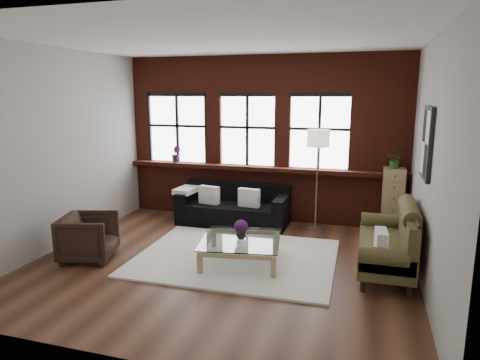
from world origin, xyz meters
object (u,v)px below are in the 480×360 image
(dark_sofa, at_px, (233,205))
(coffee_table, at_px, (241,251))
(floor_lamp, at_px, (317,177))
(drawer_chest, at_px, (392,202))
(vintage_settee, at_px, (386,238))
(armchair, at_px, (88,237))
(vase, at_px, (241,234))

(dark_sofa, height_order, coffee_table, dark_sofa)
(floor_lamp, bearing_deg, dark_sofa, -177.17)
(dark_sofa, xyz_separation_m, coffee_table, (0.70, -1.81, -0.20))
(drawer_chest, bearing_deg, vintage_settee, -95.26)
(vintage_settee, bearing_deg, drawer_chest, 84.74)
(vintage_settee, height_order, floor_lamp, floor_lamp)
(dark_sofa, relative_size, drawer_chest, 1.75)
(coffee_table, height_order, drawer_chest, drawer_chest)
(vintage_settee, relative_size, armchair, 2.37)
(vase, height_order, drawer_chest, drawer_chest)
(dark_sofa, relative_size, coffee_table, 1.83)
(armchair, bearing_deg, floor_lamp, -68.58)
(armchair, distance_m, coffee_table, 2.32)
(vintage_settee, height_order, coffee_table, vintage_settee)
(armchair, distance_m, vase, 2.31)
(drawer_chest, bearing_deg, coffee_table, -136.83)
(vintage_settee, distance_m, vase, 2.05)
(coffee_table, relative_size, floor_lamp, 0.57)
(coffee_table, distance_m, drawer_chest, 3.03)
(vintage_settee, bearing_deg, armchair, -168.89)
(coffee_table, xyz_separation_m, vase, (-0.00, -0.00, 0.26))
(vintage_settee, relative_size, floor_lamp, 0.91)
(dark_sofa, relative_size, floor_lamp, 1.04)
(vintage_settee, bearing_deg, vase, -171.24)
(vintage_settee, xyz_separation_m, vase, (-2.03, -0.31, -0.04))
(armchair, height_order, floor_lamp, floor_lamp)
(armchair, xyz_separation_m, drawer_chest, (4.44, 2.58, 0.25))
(vintage_settee, xyz_separation_m, coffee_table, (-2.03, -0.31, -0.30))
(floor_lamp, bearing_deg, armchair, -142.20)
(vintage_settee, relative_size, drawer_chest, 1.52)
(floor_lamp, bearing_deg, coffee_table, -114.61)
(coffee_table, height_order, vase, vase)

